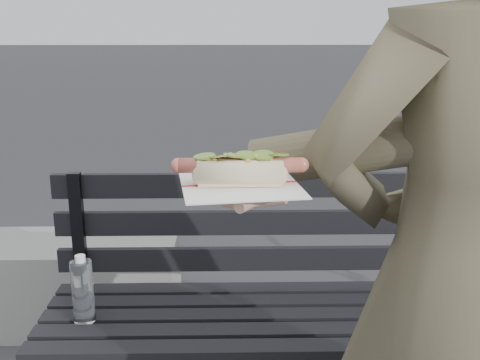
# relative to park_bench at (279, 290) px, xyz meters

# --- Properties ---
(park_bench) EXTENTS (1.50, 0.44, 0.88)m
(park_bench) POSITION_rel_park_bench_xyz_m (0.00, 0.00, 0.00)
(park_bench) COLOR black
(park_bench) RESTS_ON ground
(concrete_block) EXTENTS (1.20, 0.40, 0.40)m
(concrete_block) POSITION_rel_park_bench_xyz_m (-1.00, 0.74, -0.32)
(concrete_block) COLOR slate
(concrete_block) RESTS_ON ground
(person) EXTENTS (0.70, 0.53, 1.71)m
(person) POSITION_rel_park_bench_xyz_m (0.28, -0.67, 0.33)
(person) COLOR brown
(person) RESTS_ON ground
(held_hotdog) EXTENTS (0.64, 0.30, 0.20)m
(held_hotdog) POSITION_rel_park_bench_xyz_m (0.06, -0.68, 0.60)
(held_hotdog) COLOR brown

